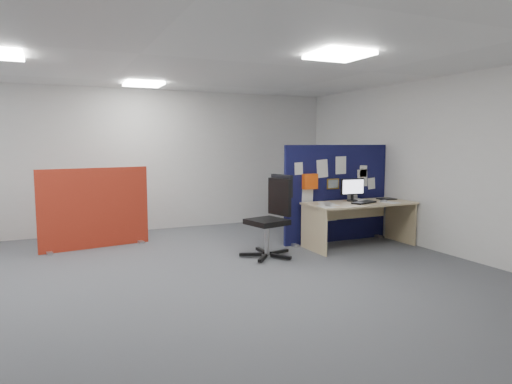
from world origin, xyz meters
name	(u,v)px	position (x,y,z in m)	size (l,w,h in m)	color
floor	(146,286)	(0.00, 0.00, 0.00)	(9.00, 9.00, 0.00)	#54565C
ceiling	(140,54)	(0.00, 0.00, 2.70)	(9.00, 7.00, 0.02)	white
wall_back	(108,161)	(0.00, 3.50, 1.35)	(9.00, 0.02, 2.70)	silver
wall_front	(283,220)	(0.00, -3.50, 1.35)	(9.00, 0.02, 2.70)	silver
wall_right	(434,165)	(4.50, 0.00, 1.35)	(0.02, 7.00, 2.70)	silver
ceiling_lights	(157,67)	(0.33, 0.67, 2.67)	(4.10, 4.10, 0.04)	white
navy_divider	(336,193)	(3.46, 1.16, 0.83)	(2.01, 0.30, 1.66)	#0F1137
main_desk	(358,212)	(3.58, 0.69, 0.56)	(1.79, 0.79, 0.73)	#D5BD88
monitor_main	(352,189)	(3.56, 0.82, 0.94)	(0.43, 0.18, 0.38)	black
keyboard	(364,202)	(3.59, 0.54, 0.74)	(0.45, 0.18, 0.03)	black
mouse	(383,201)	(3.97, 0.53, 0.74)	(0.10, 0.06, 0.03)	#A2A1A6
paper_tray	(387,199)	(4.25, 0.78, 0.74)	(0.28, 0.22, 0.01)	black
red_divider	(95,209)	(-0.36, 2.32, 0.64)	(1.72, 0.31, 1.30)	maroon
office_chair	(273,211)	(2.02, 0.66, 0.68)	(0.80, 0.78, 1.20)	black
desk_papers	(347,203)	(3.32, 0.64, 0.73)	(1.46, 0.81, 0.00)	white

